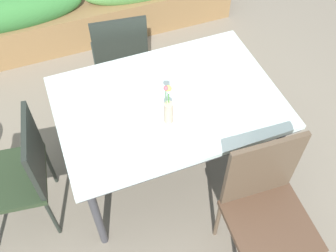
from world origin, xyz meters
TOP-DOWN VIEW (x-y plane):
  - ground_plane at (0.00, 0.00)m, footprint 12.00×12.00m
  - dining_table at (0.02, -0.09)m, footprint 1.44×1.00m
  - chair_end_left at (-1.01, -0.10)m, footprint 0.53×0.53m
  - chair_far_side at (-0.09, 0.71)m, footprint 0.49×0.49m
  - chair_near_right at (0.34, -0.88)m, footprint 0.52×0.52m
  - flower_vase at (-0.04, -0.25)m, footprint 0.06×0.06m
  - planter_box at (-0.17, 1.71)m, footprint 3.09×0.39m

SIDE VIEW (x-z plane):
  - ground_plane at x=0.00m, z-range 0.00..0.00m
  - planter_box at x=-0.17m, z-range -0.03..0.69m
  - chair_end_left at x=-1.01m, z-range 0.07..0.99m
  - chair_near_right at x=0.34m, z-range 0.05..1.05m
  - chair_far_side at x=-0.09m, z-range 0.06..1.04m
  - dining_table at x=0.02m, z-range 0.33..1.12m
  - flower_vase at x=-0.04m, z-range 0.75..1.06m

